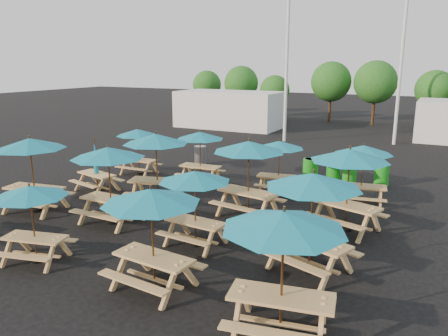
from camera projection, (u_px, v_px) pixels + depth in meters
The scene contains 31 objects.
ground at pixel (205, 207), 15.44m from camera, with size 120.00×120.00×0.00m, color black.
picnic_unit_1 at pixel (30, 148), 14.51m from camera, with size 2.70×2.70×2.56m.
picnic_unit_2 at pixel (96, 169), 17.17m from camera, with size 1.98×1.82×2.17m.
picnic_unit_3 at pixel (138, 135), 19.56m from camera, with size 1.96×1.96×2.10m.
picnic_unit_4 at pixel (30, 196), 10.81m from camera, with size 2.26×2.26×2.04m.
picnic_unit_5 at pixel (108, 157), 13.42m from camera, with size 2.31×2.31×2.48m.
picnic_unit_6 at pixel (156, 143), 15.44m from camera, with size 2.91×2.91×2.56m.
picnic_unit_7 at pixel (200, 138), 18.18m from camera, with size 2.13×2.13×2.20m.
picnic_unit_8 at pixel (151, 202), 9.40m from camera, with size 2.36×2.36×2.37m.
picnic_unit_9 at pixel (195, 181), 11.78m from camera, with size 2.12×2.12×2.16m.
picnic_unit_10 at pixel (249, 151), 14.04m from camera, with size 2.67×2.67×2.55m.
picnic_unit_11 at pixel (279, 148), 16.73m from camera, with size 2.18×2.18×2.08m.
picnic_unit_12 at pixel (284, 228), 7.69m from camera, with size 2.65×2.65×2.47m.
picnic_unit_13 at pixel (313, 186), 10.19m from camera, with size 2.91×2.91×2.50m.
picnic_unit_14 at pixel (350, 160), 12.78m from camera, with size 2.92×2.92×2.54m.
picnic_unit_15 at pixel (364, 153), 15.21m from camera, with size 2.34×2.34×2.20m.
waste_bin_0 at pixel (200, 155), 21.72m from camera, with size 0.59×0.59×0.95m, color gray.
waste_bin_1 at pixel (310, 170), 18.86m from camera, with size 0.59×0.59×0.95m, color #1A941B.
waste_bin_2 at pixel (311, 169), 18.89m from camera, with size 0.59×0.59×0.95m, color #1A941B.
waste_bin_3 at pixel (333, 171), 18.65m from camera, with size 0.59×0.59×0.95m, color #1A941B.
waste_bin_4 at pixel (349, 174), 18.15m from camera, with size 0.59×0.59×0.95m, color #1A941B.
waste_bin_5 at pixel (382, 175), 18.00m from camera, with size 0.59×0.59×0.95m, color #1A941B.
mast_0 at pixel (287, 46), 27.02m from camera, with size 0.20×0.20×12.00m, color silver.
mast_1 at pixel (403, 45), 25.86m from camera, with size 0.20×0.20×12.00m, color silver.
event_tent_0 at pixel (229, 109), 34.22m from camera, with size 8.00×4.00×2.80m, color silver.
tree_0 at pixel (207, 85), 42.85m from camera, with size 2.80×2.80×4.24m.
tree_1 at pixel (241, 83), 39.69m from camera, with size 3.11×3.11×4.72m.
tree_2 at pixel (275, 90), 38.11m from camera, with size 2.59×2.59×3.93m.
tree_3 at pixel (331, 82), 36.79m from camera, with size 3.36×3.36×5.09m.
tree_4 at pixel (375, 82), 34.76m from camera, with size 3.41×3.41×5.17m.
tree_5 at pixel (435, 90), 33.31m from camera, with size 2.94×2.94×4.45m.
Camera 1 is at (7.31, -12.75, 4.98)m, focal length 35.00 mm.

